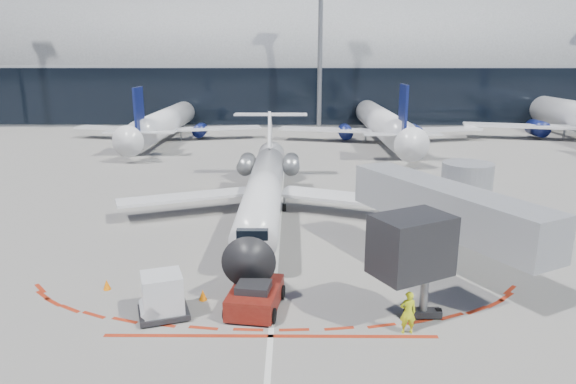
{
  "coord_description": "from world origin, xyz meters",
  "views": [
    {
      "loc": [
        0.88,
        -30.67,
        11.34
      ],
      "look_at": [
        0.63,
        0.79,
        2.98
      ],
      "focal_mm": 32.0,
      "sensor_mm": 36.0,
      "label": 1
    }
  ],
  "objects_px": {
    "regional_jet": "(265,187)",
    "pushback_tug": "(255,296)",
    "ramp_worker": "(408,312)",
    "uld_container": "(163,296)"
  },
  "relations": [
    {
      "from": "uld_container",
      "to": "regional_jet",
      "type": "bearing_deg",
      "value": 56.35
    },
    {
      "from": "pushback_tug",
      "to": "ramp_worker",
      "type": "bearing_deg",
      "value": -9.0
    },
    {
      "from": "pushback_tug",
      "to": "regional_jet",
      "type": "bearing_deg",
      "value": 99.81
    },
    {
      "from": "regional_jet",
      "to": "ramp_worker",
      "type": "xyz_separation_m",
      "value": [
        6.85,
        -16.33,
        -1.27
      ]
    },
    {
      "from": "pushback_tug",
      "to": "uld_container",
      "type": "distance_m",
      "value": 4.16
    },
    {
      "from": "regional_jet",
      "to": "ramp_worker",
      "type": "relative_size",
      "value": 13.95
    },
    {
      "from": "uld_container",
      "to": "pushback_tug",
      "type": "bearing_deg",
      "value": -9.06
    },
    {
      "from": "regional_jet",
      "to": "pushback_tug",
      "type": "bearing_deg",
      "value": -88.84
    },
    {
      "from": "ramp_worker",
      "to": "uld_container",
      "type": "relative_size",
      "value": 0.72
    },
    {
      "from": "regional_jet",
      "to": "uld_container",
      "type": "distance_m",
      "value": 15.51
    }
  ]
}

